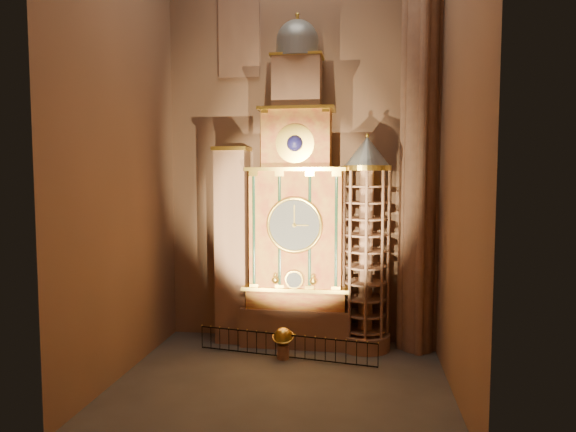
% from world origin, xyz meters
% --- Properties ---
extents(floor, '(14.00, 14.00, 0.00)m').
position_xyz_m(floor, '(0.00, 0.00, 0.00)').
color(floor, '#383330').
rests_on(floor, ground).
extents(wall_back, '(22.00, 0.00, 22.00)m').
position_xyz_m(wall_back, '(0.00, 6.00, 11.00)').
color(wall_back, '#886249').
rests_on(wall_back, floor).
extents(wall_left, '(0.00, 22.00, 22.00)m').
position_xyz_m(wall_left, '(-7.00, 0.00, 11.00)').
color(wall_left, '#886249').
rests_on(wall_left, floor).
extents(wall_right, '(0.00, 22.00, 22.00)m').
position_xyz_m(wall_right, '(7.00, 0.00, 11.00)').
color(wall_right, '#886249').
rests_on(wall_right, floor).
extents(astronomical_clock, '(5.60, 2.41, 16.70)m').
position_xyz_m(astronomical_clock, '(0.00, 4.96, 6.68)').
color(astronomical_clock, '#8C634C').
rests_on(astronomical_clock, floor).
extents(portrait_tower, '(1.80, 1.60, 10.20)m').
position_xyz_m(portrait_tower, '(-3.40, 4.98, 5.15)').
color(portrait_tower, '#8C634C').
rests_on(portrait_tower, floor).
extents(stair_turret, '(2.50, 2.50, 10.80)m').
position_xyz_m(stair_turret, '(3.50, 4.70, 5.27)').
color(stair_turret, '#8C634C').
rests_on(stair_turret, floor).
extents(gothic_pier, '(2.04, 2.04, 22.00)m').
position_xyz_m(gothic_pier, '(6.10, 5.00, 11.00)').
color(gothic_pier, '#8C634C').
rests_on(gothic_pier, floor).
extents(stained_glass_window, '(2.20, 0.14, 5.20)m').
position_xyz_m(stained_glass_window, '(-3.20, 5.92, 16.50)').
color(stained_glass_window, navy).
rests_on(stained_glass_window, wall_back).
extents(celestial_globe, '(1.06, 1.00, 1.51)m').
position_xyz_m(celestial_globe, '(-0.37, 2.68, 0.91)').
color(celestial_globe, '#8C634C').
rests_on(celestial_globe, floor).
extents(iron_railing, '(8.72, 1.50, 1.13)m').
position_xyz_m(iron_railing, '(-0.27, 2.71, 0.61)').
color(iron_railing, black).
rests_on(iron_railing, floor).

